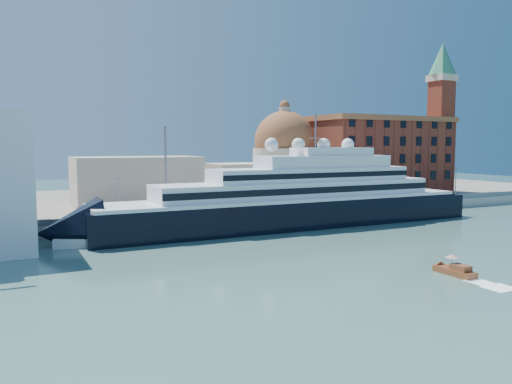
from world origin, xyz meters
TOP-DOWN VIEW (x-y plane):
  - ground at (0.00, 0.00)m, footprint 400.00×400.00m
  - quay at (0.00, 34.00)m, footprint 180.00×10.00m
  - land at (0.00, 75.00)m, footprint 260.00×72.00m
  - quay_fence at (0.00, 29.50)m, footprint 180.00×0.10m
  - superyacht at (0.53, 23.00)m, footprint 92.00×12.75m
  - service_barge at (-35.51, 20.83)m, footprint 13.77×7.33m
  - water_taxi at (2.63, -20.10)m, footprint 1.94×5.76m
  - warehouse at (52.00, 52.00)m, footprint 43.00×19.00m
  - campanile at (76.00, 52.00)m, footprint 8.40×8.40m
  - church at (6.39, 57.72)m, footprint 66.00×18.00m
  - lamp_posts at (-12.67, 32.27)m, footprint 120.80×2.40m

SIDE VIEW (x-z plane):
  - ground at x=0.00m, z-range 0.00..0.00m
  - water_taxi at x=2.63m, z-range -0.71..2.02m
  - service_barge at x=-35.51m, z-range -0.63..2.32m
  - land at x=0.00m, z-range 0.00..2.00m
  - quay at x=0.00m, z-range 0.00..2.50m
  - quay_fence at x=0.00m, z-range 2.50..3.70m
  - superyacht at x=0.53m, z-range -9.00..18.49m
  - lamp_posts at x=-12.67m, z-range 0.84..18.84m
  - church at x=6.39m, z-range -1.84..23.66m
  - warehouse at x=52.00m, z-range 2.16..25.41m
  - campanile at x=76.00m, z-range 5.26..52.26m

